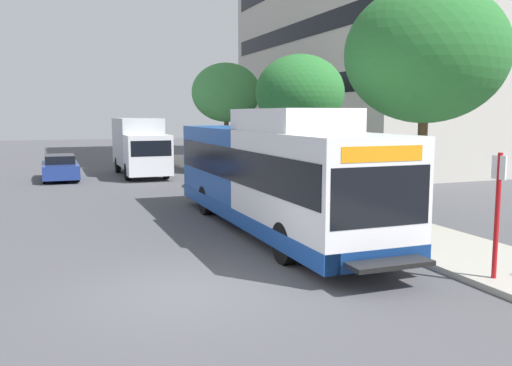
{
  "coord_description": "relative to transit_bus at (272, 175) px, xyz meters",
  "views": [
    {
      "loc": [
        -2.54,
        -10.25,
        3.52
      ],
      "look_at": [
        2.87,
        3.78,
        1.6
      ],
      "focal_mm": 38.25,
      "sensor_mm": 36.0,
      "label": 1
    }
  ],
  "objects": [
    {
      "name": "bus_stop_sign_pole",
      "position": [
        2.25,
        -6.51,
        -0.05
      ],
      "size": [
        0.1,
        0.36,
        2.6
      ],
      "color": "red",
      "rests_on": "sidewalk_curb"
    },
    {
      "name": "street_tree_near_stop",
      "position": [
        3.92,
        -1.92,
        3.49
      ],
      "size": [
        4.61,
        4.61,
        7.02
      ],
      "color": "#4C3823",
      "rests_on": "sidewalk_curb"
    },
    {
      "name": "box_truck_background",
      "position": [
        -1.28,
        16.48,
        0.04
      ],
      "size": [
        2.32,
        7.01,
        3.25
      ],
      "color": "silver",
      "rests_on": "ground"
    },
    {
      "name": "transit_bus",
      "position": [
        0.0,
        0.0,
        0.0
      ],
      "size": [
        2.58,
        12.25,
        3.65
      ],
      "color": "white",
      "rests_on": "ground"
    },
    {
      "name": "parked_car_far_lane",
      "position": [
        -5.63,
        15.83,
        -1.04
      ],
      "size": [
        1.8,
        4.5,
        1.33
      ],
      "color": "navy",
      "rests_on": "ground"
    },
    {
      "name": "street_tree_mid_block",
      "position": [
        4.35,
        7.21,
        2.73
      ],
      "size": [
        3.95,
        3.95,
        5.99
      ],
      "color": "#4C3823",
      "rests_on": "sidewalk_curb"
    },
    {
      "name": "sidewalk_curb",
      "position": [
        3.26,
        1.3,
        -1.63
      ],
      "size": [
        3.0,
        56.0,
        0.14
      ],
      "primitive_type": "cube",
      "color": "#A8A399",
      "rests_on": "ground"
    },
    {
      "name": "street_tree_far_block",
      "position": [
        3.9,
        16.4,
        3.05
      ],
      "size": [
        4.11,
        4.11,
        6.38
      ],
      "color": "#4C3823",
      "rests_on": "sidewalk_curb"
    },
    {
      "name": "ground_plane",
      "position": [
        -3.74,
        3.3,
        -1.7
      ],
      "size": [
        120.0,
        120.0,
        0.0
      ],
      "primitive_type": "plane",
      "color": "#4C4C51"
    }
  ]
}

